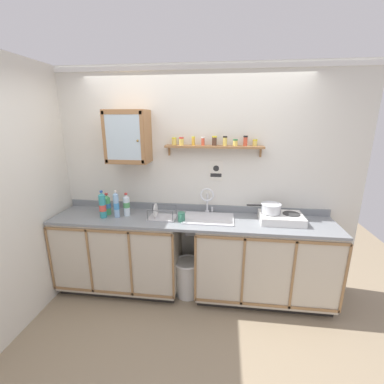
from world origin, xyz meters
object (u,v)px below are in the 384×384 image
Objects in this scene: sink at (208,221)px; bottle_water_blue_0 at (116,205)px; trash_bin at (188,277)px; dish_rack at (161,216)px; saucepan at (271,208)px; bottle_water_clear_2 at (127,205)px; bottle_detergent_teal_4 at (102,206)px; bottle_soda_green_1 at (107,205)px; bottle_opaque_white_3 at (116,202)px; warning_sign at (216,171)px; hot_plate_stove at (281,218)px; mug at (181,217)px; wall_cabinet at (128,137)px.

sink is 1.78× the size of bottle_water_blue_0.
trash_bin is (0.81, 0.01, -0.87)m from bottle_water_blue_0.
sink is at bearing 5.46° from dish_rack.
saucepan is 1.26m from trash_bin.
bottle_detergent_teal_4 is (-0.24, -0.10, 0.02)m from bottle_water_clear_2.
saucepan is 1.18× the size of bottle_detergent_teal_4.
bottle_opaque_white_3 reaches higher than bottle_soda_green_1.
saucepan is 1.62× the size of warning_sign.
bottle_water_blue_0 is at bearing -177.32° from hot_plate_stove.
bottle_water_clear_2 is 0.19m from bottle_opaque_white_3.
dish_rack reaches higher than hot_plate_stove.
trash_bin is at bearing -175.91° from hot_plate_stove.
bottle_water_blue_0 reaches higher than bottle_opaque_white_3.
sink is 1.20m from bottle_detergent_teal_4.
bottle_detergent_teal_4 reaches higher than bottle_soda_green_1.
mug is 0.27× the size of trash_bin.
dish_rack is (-0.53, -0.05, 0.06)m from sink.
bottle_opaque_white_3 is (-0.16, 0.09, -0.00)m from bottle_water_clear_2.
dish_rack is at bearing -153.69° from warning_sign.
sink is 4.66× the size of mug.
warning_sign is at bearing 16.01° from bottle_detergent_teal_4.
bottle_soda_green_1 is 1.33m from warning_sign.
warning_sign is (0.07, 0.24, 0.53)m from sink.
sink is 1.06m from bottle_water_blue_0.
bottle_soda_green_1 is at bearing -168.46° from warning_sign.
sink is 1.26× the size of trash_bin.
warning_sign reaches higher than hot_plate_stove.
warning_sign reaches higher than bottle_soda_green_1.
saucepan is 0.65× the size of wall_cabinet.
bottle_water_clear_2 is at bearing 175.41° from dish_rack.
saucepan reaches higher than mug.
bottle_water_clear_2 is at bearing 170.93° from mug.
warning_sign is at bearing 11.54° from bottle_soda_green_1.
hot_plate_stove is at bearing 6.61° from mug.
wall_cabinet is at bearing 173.79° from sink.
mug is at bearing -138.31° from trash_bin.
bottle_detergent_teal_4 is at bearing 179.50° from mug.
trash_bin is (0.69, -0.17, -1.61)m from wall_cabinet.
wall_cabinet reaches higher than bottle_water_blue_0.
warning_sign is at bearing 46.13° from mug.
bottle_water_blue_0 is 2.62× the size of mug.
bottle_soda_green_1 is 1.27m from trash_bin.
bottle_opaque_white_3 reaches higher than saucepan.
bottle_soda_green_1 is 2.12× the size of mug.
wall_cabinet reaches higher than bottle_soda_green_1.
hot_plate_stove is at bearing 0.66° from bottle_water_clear_2.
warning_sign reaches higher than saucepan.
bottle_water_clear_2 is 0.77m from wall_cabinet.
hot_plate_stove is 1.69× the size of bottle_opaque_white_3.
warning_sign is (-0.61, 0.22, 0.35)m from saucepan.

